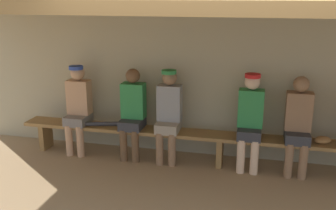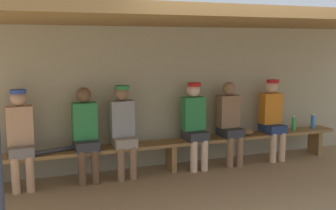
{
  "view_description": "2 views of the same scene",
  "coord_description": "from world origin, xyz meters",
  "px_view_note": "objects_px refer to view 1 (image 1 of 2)",
  "views": [
    {
      "loc": [
        0.45,
        -3.56,
        2.36
      ],
      "look_at": [
        -0.65,
        1.07,
        0.99
      ],
      "focal_mm": 41.15,
      "sensor_mm": 36.0,
      "label": 1
    },
    {
      "loc": [
        -2.26,
        -4.16,
        1.95
      ],
      "look_at": [
        -0.18,
        1.21,
        1.08
      ],
      "focal_mm": 44.06,
      "sensor_mm": 36.0,
      "label": 2
    }
  ],
  "objects_px": {
    "player_near_post": "(169,112)",
    "baseball_bat": "(111,124)",
    "player_leftmost": "(78,105)",
    "baseball_glove_dark_brown": "(322,140)",
    "player_in_blue": "(250,117)",
    "bench": "(220,140)",
    "player_in_white": "(132,110)",
    "player_with_sunglasses": "(298,122)"
  },
  "relations": [
    {
      "from": "player_in_blue",
      "to": "player_leftmost",
      "type": "bearing_deg",
      "value": 180.0
    },
    {
      "from": "player_in_blue",
      "to": "baseball_bat",
      "type": "relative_size",
      "value": 1.71
    },
    {
      "from": "baseball_bat",
      "to": "player_leftmost",
      "type": "bearing_deg",
      "value": 165.01
    },
    {
      "from": "player_in_white",
      "to": "baseball_glove_dark_brown",
      "type": "bearing_deg",
      "value": -0.24
    },
    {
      "from": "baseball_glove_dark_brown",
      "to": "player_in_white",
      "type": "bearing_deg",
      "value": 152.66
    },
    {
      "from": "player_leftmost",
      "to": "baseball_glove_dark_brown",
      "type": "xyz_separation_m",
      "value": [
        3.51,
        -0.01,
        -0.24
      ]
    },
    {
      "from": "player_in_blue",
      "to": "baseball_bat",
      "type": "xyz_separation_m",
      "value": [
        -2.03,
        -0.0,
        -0.25
      ]
    },
    {
      "from": "player_with_sunglasses",
      "to": "player_in_white",
      "type": "height_order",
      "value": "same"
    },
    {
      "from": "player_in_blue",
      "to": "baseball_glove_dark_brown",
      "type": "height_order",
      "value": "player_in_blue"
    },
    {
      "from": "player_in_blue",
      "to": "baseball_glove_dark_brown",
      "type": "bearing_deg",
      "value": -0.69
    },
    {
      "from": "bench",
      "to": "player_in_blue",
      "type": "bearing_deg",
      "value": 0.52
    },
    {
      "from": "player_in_blue",
      "to": "player_near_post",
      "type": "bearing_deg",
      "value": 180.0
    },
    {
      "from": "bench",
      "to": "player_near_post",
      "type": "distance_m",
      "value": 0.83
    },
    {
      "from": "player_in_white",
      "to": "baseball_bat",
      "type": "distance_m",
      "value": 0.42
    },
    {
      "from": "player_leftmost",
      "to": "baseball_glove_dark_brown",
      "type": "relative_size",
      "value": 5.6
    },
    {
      "from": "baseball_glove_dark_brown",
      "to": "player_leftmost",
      "type": "bearing_deg",
      "value": 152.71
    },
    {
      "from": "player_with_sunglasses",
      "to": "player_near_post",
      "type": "xyz_separation_m",
      "value": [
        -1.77,
        0.0,
        0.02
      ]
    },
    {
      "from": "bench",
      "to": "baseball_bat",
      "type": "height_order",
      "value": "baseball_bat"
    },
    {
      "from": "player_leftmost",
      "to": "baseball_bat",
      "type": "distance_m",
      "value": 0.58
    },
    {
      "from": "player_leftmost",
      "to": "player_near_post",
      "type": "height_order",
      "value": "same"
    },
    {
      "from": "player_near_post",
      "to": "baseball_bat",
      "type": "bearing_deg",
      "value": -179.77
    },
    {
      "from": "player_in_blue",
      "to": "player_in_white",
      "type": "bearing_deg",
      "value": -179.98
    },
    {
      "from": "player_in_white",
      "to": "baseball_glove_dark_brown",
      "type": "xyz_separation_m",
      "value": [
        2.64,
        -0.01,
        -0.22
      ]
    },
    {
      "from": "bench",
      "to": "player_leftmost",
      "type": "height_order",
      "value": "player_leftmost"
    },
    {
      "from": "player_in_blue",
      "to": "player_near_post",
      "type": "distance_m",
      "value": 1.14
    },
    {
      "from": "player_in_white",
      "to": "player_with_sunglasses",
      "type": "bearing_deg",
      "value": 0.0
    },
    {
      "from": "player_near_post",
      "to": "baseball_bat",
      "type": "relative_size",
      "value": 1.71
    },
    {
      "from": "baseball_bat",
      "to": "player_near_post",
      "type": "bearing_deg",
      "value": -14.37
    },
    {
      "from": "baseball_glove_dark_brown",
      "to": "player_near_post",
      "type": "bearing_deg",
      "value": 152.58
    },
    {
      "from": "player_in_blue",
      "to": "player_near_post",
      "type": "height_order",
      "value": "same"
    },
    {
      "from": "baseball_glove_dark_brown",
      "to": "player_in_blue",
      "type": "bearing_deg",
      "value": 152.2
    },
    {
      "from": "player_in_blue",
      "to": "baseball_glove_dark_brown",
      "type": "relative_size",
      "value": 5.6
    },
    {
      "from": "player_near_post",
      "to": "player_in_white",
      "type": "relative_size",
      "value": 1.01
    },
    {
      "from": "player_with_sunglasses",
      "to": "baseball_glove_dark_brown",
      "type": "relative_size",
      "value": 5.56
    },
    {
      "from": "player_leftmost",
      "to": "baseball_glove_dark_brown",
      "type": "distance_m",
      "value": 3.51
    },
    {
      "from": "player_leftmost",
      "to": "player_in_blue",
      "type": "bearing_deg",
      "value": 0.0
    },
    {
      "from": "player_in_blue",
      "to": "player_leftmost",
      "type": "height_order",
      "value": "same"
    },
    {
      "from": "player_near_post",
      "to": "baseball_bat",
      "type": "height_order",
      "value": "player_near_post"
    },
    {
      "from": "bench",
      "to": "player_leftmost",
      "type": "xyz_separation_m",
      "value": [
        -2.16,
        0.0,
        0.36
      ]
    },
    {
      "from": "bench",
      "to": "player_in_white",
      "type": "height_order",
      "value": "player_in_white"
    },
    {
      "from": "bench",
      "to": "baseball_bat",
      "type": "xyz_separation_m",
      "value": [
        -1.64,
        -0.0,
        0.11
      ]
    },
    {
      "from": "player_with_sunglasses",
      "to": "baseball_bat",
      "type": "bearing_deg",
      "value": -179.93
    }
  ]
}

